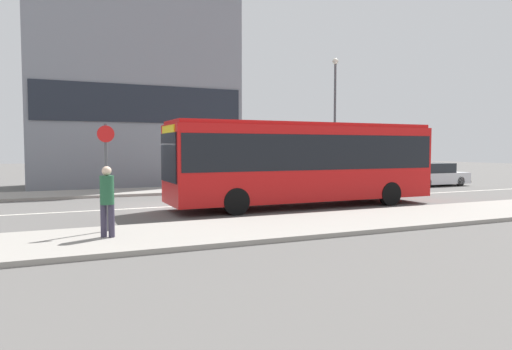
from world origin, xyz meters
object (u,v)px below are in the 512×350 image
at_px(city_bus, 304,159).
at_px(parked_car_0, 366,178).
at_px(bus_stop_sign, 106,169).
at_px(pedestrian_near_stop, 107,197).
at_px(parked_car_1, 433,175).
at_px(street_lamp, 335,109).

distance_m(city_bus, parked_car_0, 9.25).
bearing_deg(bus_stop_sign, parked_car_0, 30.21).
xyz_separation_m(parked_car_0, pedestrian_near_stop, (-15.25, -9.70, 0.50)).
bearing_deg(parked_car_1, street_lamp, 163.65).
height_order(parked_car_0, bus_stop_sign, bus_stop_sign).
bearing_deg(parked_car_0, parked_car_1, -0.05).
relative_size(parked_car_0, street_lamp, 0.61).
distance_m(parked_car_0, bus_stop_sign, 17.60).
xyz_separation_m(city_bus, pedestrian_near_stop, (-7.94, -4.19, -0.78)).
xyz_separation_m(parked_car_0, street_lamp, (-1.03, 1.77, 4.05)).
bearing_deg(parked_car_0, bus_stop_sign, -149.79).
height_order(parked_car_1, pedestrian_near_stop, pedestrian_near_stop).
xyz_separation_m(city_bus, bus_stop_sign, (-7.86, -3.32, -0.12)).
relative_size(parked_car_0, bus_stop_sign, 1.61).
height_order(pedestrian_near_stop, street_lamp, street_lamp).
height_order(city_bus, bus_stop_sign, city_bus).
bearing_deg(city_bus, parked_car_0, 39.75).
bearing_deg(parked_car_1, city_bus, -155.96).
relative_size(parked_car_0, pedestrian_near_stop, 2.60).
relative_size(bus_stop_sign, street_lamp, 0.38).
distance_m(city_bus, parked_car_1, 13.58).
distance_m(parked_car_0, pedestrian_near_stop, 18.08).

